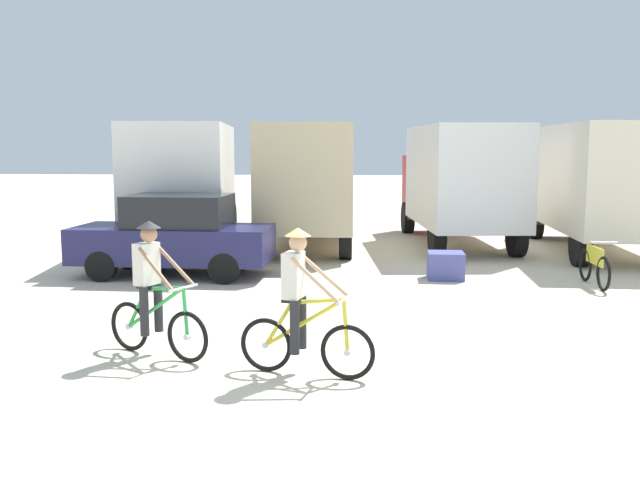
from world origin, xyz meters
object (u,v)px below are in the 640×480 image
object	(u,v)px
box_truck_tan_camper	(310,179)
supply_crate	(446,266)
cyclist_orange_shirt	(153,294)
cyclist_cowboy_hat	(301,308)
sedan_parked	(175,235)
bicycle_spare	(594,266)
box_truck_avon_van	(459,179)
box_truck_cream_rv	(600,182)
box_truck_white_box	(186,180)

from	to	relation	value
box_truck_tan_camper	supply_crate	size ratio (longest dim) A/B	9.09
cyclist_orange_shirt	cyclist_cowboy_hat	distance (m)	2.14
box_truck_tan_camper	sedan_parked	xyz separation A→B (m)	(-2.55, -4.76, -0.99)
bicycle_spare	sedan_parked	bearing A→B (deg)	176.07
cyclist_cowboy_hat	supply_crate	world-z (taller)	cyclist_cowboy_hat
box_truck_avon_van	bicycle_spare	xyz separation A→B (m)	(1.94, -5.93, -1.48)
cyclist_orange_shirt	box_truck_cream_rv	bearing A→B (deg)	47.56
box_truck_avon_van	sedan_parked	size ratio (longest dim) A/B	1.62
box_truck_avon_van	supply_crate	xyz separation A→B (m)	(-0.95, -5.34, -1.59)
box_truck_white_box	bicycle_spare	distance (m)	10.64
cyclist_cowboy_hat	supply_crate	size ratio (longest dim) A/B	2.44
box_truck_white_box	sedan_parked	distance (m)	4.23
cyclist_orange_shirt	sedan_parked	bearing A→B (deg)	102.34
cyclist_cowboy_hat	bicycle_spare	bearing A→B (deg)	47.46
box_truck_avon_van	bicycle_spare	world-z (taller)	box_truck_avon_van
box_truck_white_box	cyclist_cowboy_hat	world-z (taller)	box_truck_white_box
sedan_parked	cyclist_orange_shirt	bearing A→B (deg)	-77.66
bicycle_spare	box_truck_cream_rv	bearing A→B (deg)	71.50
box_truck_white_box	box_truck_cream_rv	distance (m)	11.00
cyclist_orange_shirt	bicycle_spare	bearing A→B (deg)	34.96
box_truck_tan_camper	bicycle_spare	size ratio (longest dim) A/B	3.92
cyclist_cowboy_hat	cyclist_orange_shirt	bearing A→B (deg)	161.45
box_truck_tan_camper	cyclist_orange_shirt	xyz separation A→B (m)	(-1.29, -10.54, -1.03)
bicycle_spare	box_truck_avon_van	bearing A→B (deg)	108.09
box_truck_white_box	bicycle_spare	xyz separation A→B (m)	(9.46, -4.64, -1.48)
sedan_parked	cyclist_orange_shirt	size ratio (longest dim) A/B	2.34
cyclist_cowboy_hat	box_truck_avon_van	bearing A→B (deg)	73.69
cyclist_cowboy_hat	sedan_parked	bearing A→B (deg)	117.02
box_truck_avon_van	box_truck_cream_rv	world-z (taller)	same
box_truck_avon_van	box_truck_cream_rv	xyz separation A→B (m)	(3.48, -1.31, 0.00)
box_truck_cream_rv	cyclist_orange_shirt	world-z (taller)	box_truck_cream_rv
box_truck_cream_rv	supply_crate	distance (m)	6.20
box_truck_tan_camper	box_truck_white_box	bearing A→B (deg)	-167.90
box_truck_cream_rv	cyclist_cowboy_hat	xyz separation A→B (m)	(-6.93, -10.48, -1.03)
cyclist_orange_shirt	bicycle_spare	world-z (taller)	cyclist_orange_shirt
supply_crate	sedan_parked	bearing A→B (deg)	179.87
bicycle_spare	supply_crate	distance (m)	2.95
box_truck_white_box	box_truck_cream_rv	size ratio (longest dim) A/B	1.02
box_truck_white_box	supply_crate	world-z (taller)	box_truck_white_box
box_truck_avon_van	box_truck_tan_camper	bearing A→B (deg)	-172.23
box_truck_cream_rv	cyclist_orange_shirt	size ratio (longest dim) A/B	3.75
box_truck_cream_rv	sedan_parked	bearing A→B (deg)	-158.55
box_truck_white_box	box_truck_tan_camper	world-z (taller)	same
box_truck_tan_camper	cyclist_orange_shirt	size ratio (longest dim) A/B	3.73
box_truck_avon_van	bicycle_spare	size ratio (longest dim) A/B	4.00
box_truck_tan_camper	sedan_parked	bearing A→B (deg)	-118.20
box_truck_white_box	box_truck_cream_rv	world-z (taller)	same
bicycle_spare	box_truck_white_box	bearing A→B (deg)	153.86
box_truck_cream_rv	cyclist_cowboy_hat	distance (m)	12.61
bicycle_spare	supply_crate	xyz separation A→B (m)	(-2.89, 0.58, -0.11)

